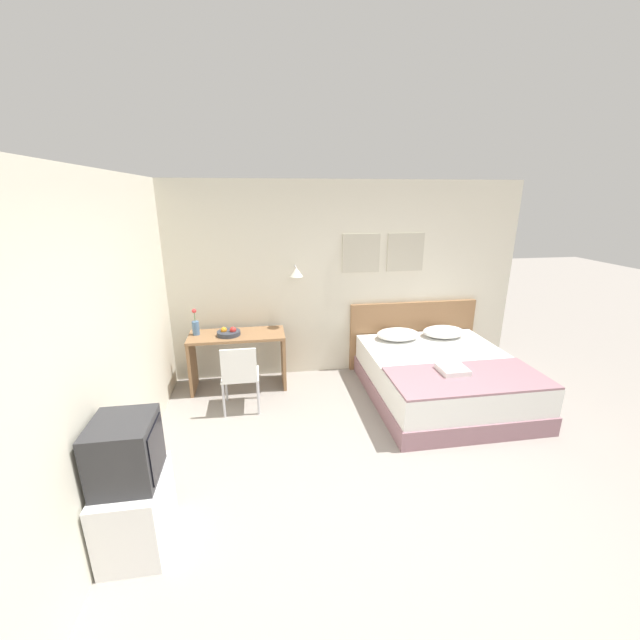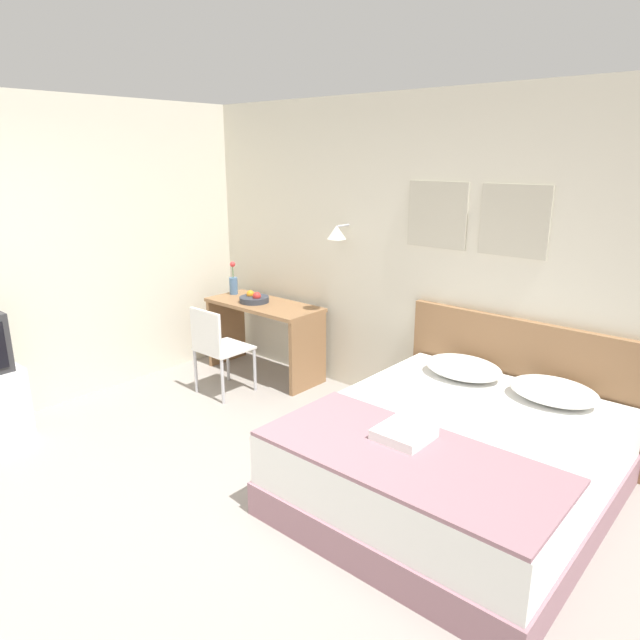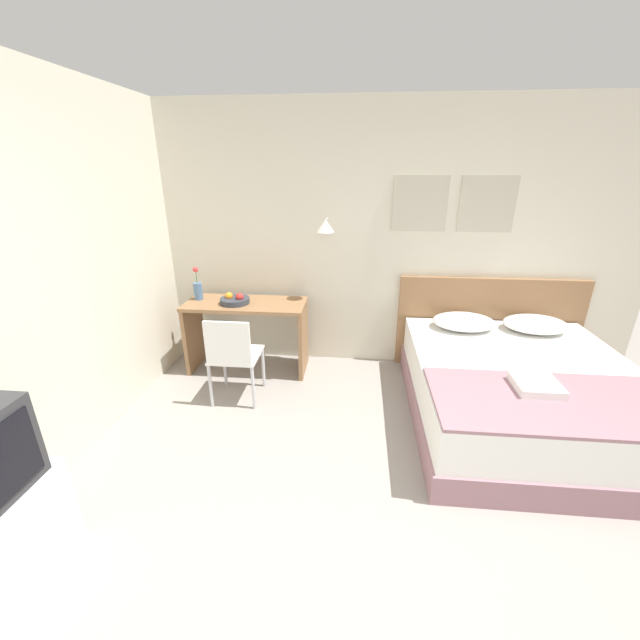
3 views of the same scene
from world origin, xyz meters
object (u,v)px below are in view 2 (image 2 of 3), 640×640
(headboard, at_px, (521,383))
(folded_towel_near_foot, at_px, (404,433))
(flower_vase, at_px, (233,283))
(desk, at_px, (264,325))
(pillow_left, at_px, (463,368))
(fruit_bowl, at_px, (254,299))
(throw_blanket, at_px, (407,455))
(bed, at_px, (454,461))
(pillow_right, at_px, (553,391))
(desk_chair, at_px, (216,344))

(headboard, distance_m, folded_towel_near_foot, 1.46)
(headboard, height_order, flower_vase, flower_vase)
(headboard, bearing_deg, desk, -173.38)
(desk, distance_m, flower_vase, 0.61)
(pillow_left, xyz_separation_m, folded_towel_near_foot, (0.22, -1.16, -0.02))
(fruit_bowl, bearing_deg, headboard, 7.17)
(throw_blanket, bearing_deg, fruit_bowl, 154.19)
(bed, height_order, throw_blanket, throw_blanket)
(throw_blanket, height_order, flower_vase, flower_vase)
(pillow_right, relative_size, desk_chair, 0.71)
(folded_towel_near_foot, bearing_deg, bed, 75.27)
(bed, xyz_separation_m, pillow_right, (0.34, 0.72, 0.35))
(headboard, xyz_separation_m, desk, (-2.51, -0.29, 0.03))
(pillow_right, xyz_separation_m, desk_chair, (-2.80, -0.65, -0.12))
(folded_towel_near_foot, xyz_separation_m, fruit_bowl, (-2.50, 1.12, 0.18))
(fruit_bowl, bearing_deg, pillow_left, 0.81)
(throw_blanket, bearing_deg, flower_vase, 155.90)
(pillow_left, bearing_deg, throw_blanket, -75.45)
(headboard, bearing_deg, folded_towel_near_foot, -94.50)
(pillow_right, bearing_deg, folded_towel_near_foot, -111.28)
(bed, distance_m, folded_towel_near_foot, 0.56)
(headboard, xyz_separation_m, desk_chair, (-2.47, -0.94, 0.00))
(folded_towel_near_foot, relative_size, desk, 0.24)
(desk, xyz_separation_m, flower_vase, (-0.51, 0.05, 0.34))
(desk, height_order, desk_chair, desk_chair)
(desk, relative_size, desk_chair, 1.46)
(folded_towel_near_foot, relative_size, fruit_bowl, 1.01)
(desk_chair, bearing_deg, desk, 94.11)
(throw_blanket, relative_size, folded_towel_near_foot, 5.73)
(pillow_left, relative_size, fruit_bowl, 2.02)
(folded_towel_near_foot, distance_m, desk_chair, 2.41)
(desk_chair, distance_m, fruit_bowl, 0.69)
(flower_vase, bearing_deg, pillow_left, -1.24)
(throw_blanket, relative_size, desk, 1.40)
(headboard, height_order, throw_blanket, headboard)
(folded_towel_near_foot, bearing_deg, headboard, 85.50)
(folded_towel_near_foot, relative_size, desk_chair, 0.36)
(flower_vase, bearing_deg, headboard, 4.51)
(pillow_left, relative_size, desk_chair, 0.71)
(bed, xyz_separation_m, pillow_left, (-0.34, 0.72, 0.35))
(throw_blanket, height_order, desk, desk)
(pillow_left, bearing_deg, headboard, 41.40)
(folded_towel_near_foot, xyz_separation_m, desk, (-2.40, 1.16, -0.08))
(fruit_bowl, bearing_deg, desk, 20.83)
(headboard, relative_size, fruit_bowl, 6.39)
(pillow_right, distance_m, desk, 2.85)
(bed, height_order, desk, desk)
(desk_chair, bearing_deg, pillow_left, 16.93)
(bed, xyz_separation_m, throw_blanket, (0.00, -0.57, 0.29))
(bed, height_order, flower_vase, flower_vase)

